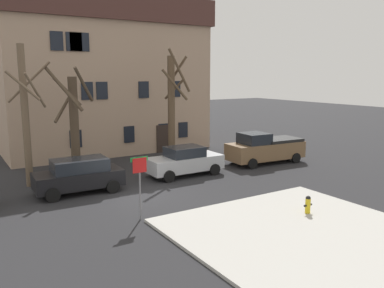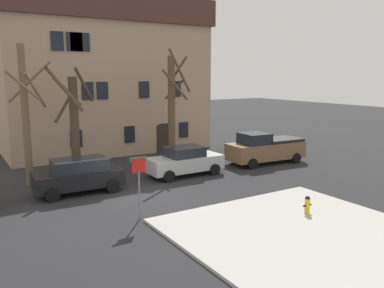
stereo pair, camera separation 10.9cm
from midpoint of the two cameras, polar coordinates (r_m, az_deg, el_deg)
name	(u,v)px [view 2 (the right image)]	position (r m, az deg, el deg)	size (l,w,h in m)	color
ground_plane	(142,195)	(19.95, -6.96, -7.32)	(120.00, 120.00, 0.00)	#262628
sidewalk_slab	(304,234)	(15.67, 16.01, -12.33)	(8.96, 8.85, 0.12)	#B7B5AD
building_main	(101,75)	(32.88, -12.80, 9.63)	(15.66, 9.25, 11.55)	tan
tree_bare_near	(26,113)	(22.48, -22.59, 4.08)	(2.50, 2.69, 7.44)	brown
tree_bare_mid	(74,121)	(23.94, -16.47, 3.14)	(2.75, 2.72, 6.36)	#4C3D2D
tree_bare_far	(172,106)	(26.35, -2.70, 5.50)	(2.10, 2.12, 7.52)	brown
car_black_wagon	(79,175)	(20.84, -15.78, -4.30)	(4.36, 2.21, 1.73)	black
car_silver_sedan	(185,161)	(23.45, -0.94, -2.45)	(4.53, 2.07, 1.72)	#B7BABF
pickup_truck_brown	(265,148)	(27.10, 10.56, -0.60)	(5.45, 2.51, 2.10)	brown
fire_hydrant	(307,204)	(17.59, 16.38, -8.31)	(0.42, 0.22, 0.76)	gold
street_sign_pole	(139,176)	(16.28, -7.43, -4.55)	(0.76, 0.07, 2.63)	slate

